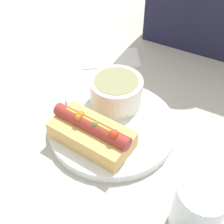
# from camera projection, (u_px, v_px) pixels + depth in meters

# --- Properties ---
(ground_plane) EXTENTS (4.00, 4.00, 0.00)m
(ground_plane) POSITION_uv_depth(u_px,v_px,m) (112.00, 129.00, 0.62)
(ground_plane) COLOR #BCB7AD
(dinner_plate) EXTENTS (0.25, 0.25, 0.02)m
(dinner_plate) POSITION_uv_depth(u_px,v_px,m) (112.00, 126.00, 0.61)
(dinner_plate) COLOR white
(dinner_plate) RESTS_ON ground_plane
(hot_dog) EXTENTS (0.16, 0.09, 0.06)m
(hot_dog) POSITION_uv_depth(u_px,v_px,m) (92.00, 133.00, 0.55)
(hot_dog) COLOR #DBAD60
(hot_dog) RESTS_ON dinner_plate
(soup_bowl) EXTENTS (0.11, 0.11, 0.06)m
(soup_bowl) POSITION_uv_depth(u_px,v_px,m) (116.00, 90.00, 0.62)
(soup_bowl) COLOR silver
(soup_bowl) RESTS_ON dinner_plate
(spoon) EXTENTS (0.14, 0.14, 0.01)m
(spoon) POSITION_uv_depth(u_px,v_px,m) (75.00, 109.00, 0.62)
(spoon) COLOR #B7B7BC
(spoon) RESTS_ON dinner_plate
(drinking_glass) EXTENTS (0.07, 0.07, 0.10)m
(drinking_glass) POSITION_uv_depth(u_px,v_px,m) (198.00, 209.00, 0.44)
(drinking_glass) COLOR silver
(drinking_glass) RESTS_ON ground_plane
(napkin) EXTENTS (0.16, 0.15, 0.01)m
(napkin) POSITION_uv_depth(u_px,v_px,m) (111.00, 58.00, 0.78)
(napkin) COLOR white
(napkin) RESTS_ON ground_plane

